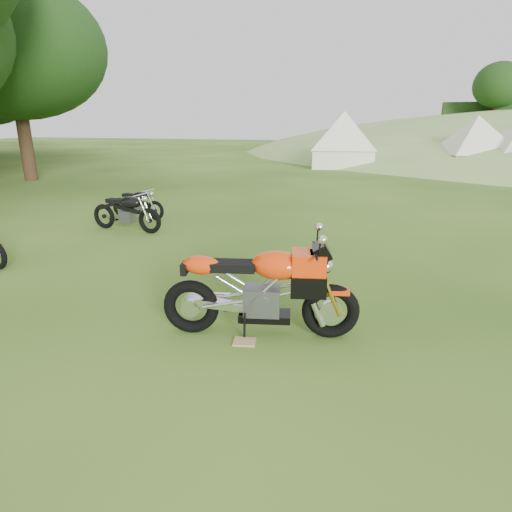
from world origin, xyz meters
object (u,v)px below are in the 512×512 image
(sport_motorcycle, at_px, (260,283))
(tent_mid, at_px, (475,145))
(plywood_board, at_px, (244,342))
(vintage_moto_b, at_px, (126,211))
(vintage_moto_c, at_px, (137,203))
(tent_left, at_px, (343,142))

(sport_motorcycle, height_order, tent_mid, tent_mid)
(plywood_board, xyz_separation_m, vintage_moto_b, (-4.46, 4.43, 0.49))
(tent_mid, bearing_deg, vintage_moto_b, -138.06)
(vintage_moto_c, distance_m, tent_mid, 18.77)
(sport_motorcycle, relative_size, vintage_moto_b, 1.20)
(plywood_board, distance_m, vintage_moto_c, 7.63)
(plywood_board, relative_size, tent_mid, 0.08)
(plywood_board, bearing_deg, vintage_moto_c, 130.77)
(plywood_board, xyz_separation_m, vintage_moto_c, (-4.97, 5.77, 0.42))
(vintage_moto_b, distance_m, tent_mid, 19.60)
(vintage_moto_b, distance_m, tent_left, 17.65)
(plywood_board, height_order, vintage_moto_c, vintage_moto_c)
(tent_left, bearing_deg, tent_mid, -12.28)
(vintage_moto_c, bearing_deg, plywood_board, -41.83)
(vintage_moto_b, xyz_separation_m, vintage_moto_c, (-0.51, 1.33, -0.07))
(plywood_board, height_order, vintage_moto_b, vintage_moto_b)
(vintage_moto_b, relative_size, tent_mid, 0.59)
(vintage_moto_c, bearing_deg, tent_mid, 62.36)
(tent_left, bearing_deg, vintage_moto_b, -108.20)
(vintage_moto_b, height_order, tent_mid, tent_mid)
(vintage_moto_c, height_order, tent_left, tent_left)
(plywood_board, xyz_separation_m, tent_mid, (5.79, 21.12, 1.38))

